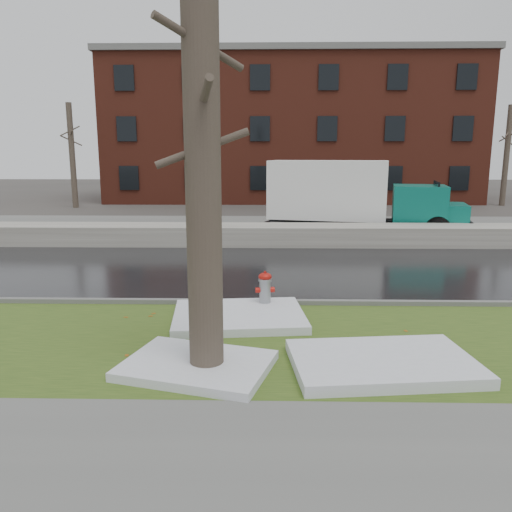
{
  "coord_description": "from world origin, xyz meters",
  "views": [
    {
      "loc": [
        0.3,
        -9.72,
        3.32
      ],
      "look_at": [
        0.04,
        1.68,
        1.0
      ],
      "focal_mm": 35.0,
      "sensor_mm": 36.0,
      "label": 1
    }
  ],
  "objects_px": {
    "tree": "(203,153)",
    "box_truck": "(351,196)",
    "worker": "(206,199)",
    "fire_hydrant": "(265,289)"
  },
  "relations": [
    {
      "from": "box_truck",
      "to": "worker",
      "type": "relative_size",
      "value": 4.98
    },
    {
      "from": "fire_hydrant",
      "to": "box_truck",
      "type": "height_order",
      "value": "box_truck"
    },
    {
      "from": "fire_hydrant",
      "to": "worker",
      "type": "bearing_deg",
      "value": 95.34
    },
    {
      "from": "fire_hydrant",
      "to": "tree",
      "type": "relative_size",
      "value": 0.13
    },
    {
      "from": "fire_hydrant",
      "to": "tree",
      "type": "distance_m",
      "value": 4.3
    },
    {
      "from": "tree",
      "to": "box_truck",
      "type": "bearing_deg",
      "value": 72.18
    },
    {
      "from": "tree",
      "to": "box_truck",
      "type": "distance_m",
      "value": 14.66
    },
    {
      "from": "tree",
      "to": "worker",
      "type": "distance_m",
      "value": 11.86
    },
    {
      "from": "tree",
      "to": "fire_hydrant",
      "type": "bearing_deg",
      "value": 74.08
    },
    {
      "from": "tree",
      "to": "box_truck",
      "type": "height_order",
      "value": "tree"
    }
  ]
}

